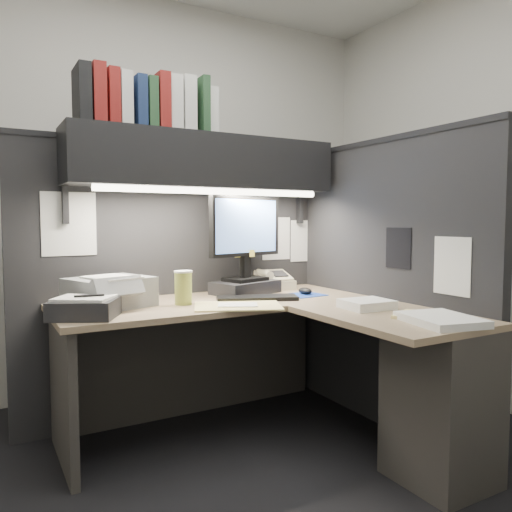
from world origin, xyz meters
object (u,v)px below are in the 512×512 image
desk (325,369)px  printer (110,292)px  telephone (273,281)px  notebook_stack (85,309)px  monitor (246,255)px  coffee_cup (183,289)px  overhead_shelf (205,163)px  keyboard (257,298)px

desk → printer: (-0.88, 0.64, 0.36)m
telephone → notebook_stack: (-1.24, -0.42, -0.00)m
monitor → printer: 0.84m
telephone → notebook_stack: size_ratio=0.85×
monitor → coffee_cup: size_ratio=3.49×
desk → coffee_cup: coffee_cup is taller
desk → overhead_shelf: size_ratio=1.10×
keyboard → notebook_stack: bearing=-154.6°
desk → coffee_cup: 0.83m
desk → notebook_stack: notebook_stack is taller
notebook_stack → printer: bearing=54.7°
monitor → keyboard: bearing=-119.9°
coffee_cup → telephone: bearing=22.3°
monitor → telephone: monitor is taller
monitor → desk: bearing=-101.6°
monitor → telephone: size_ratio=2.46×
keyboard → printer: bearing=-171.4°
desk → keyboard: keyboard is taller
telephone → notebook_stack: telephone is taller
monitor → telephone: (0.26, 0.11, -0.19)m
desk → keyboard: 0.57m
monitor → printer: bearing=168.9°
overhead_shelf → notebook_stack: size_ratio=5.58×
coffee_cup → overhead_shelf: bearing=45.3°
monitor → notebook_stack: size_ratio=2.10×
monitor → coffee_cup: bearing=-174.2°
keyboard → printer: size_ratio=1.19×
keyboard → telephone: (0.32, 0.35, 0.04)m
overhead_shelf → keyboard: 0.83m
desk → overhead_shelf: bearing=111.8°
coffee_cup → printer: (-0.35, 0.12, -0.01)m
telephone → printer: (-1.08, -0.18, 0.03)m
overhead_shelf → telephone: overhead_shelf is taller
keyboard → printer: (-0.76, 0.17, 0.06)m
coffee_cup → printer: 0.37m
monitor → notebook_stack: bearing=-178.8°
keyboard → coffee_cup: bearing=-166.3°
printer → notebook_stack: 0.29m
desk → monitor: 0.88m
overhead_shelf → coffee_cup: 0.76m
desk → printer: size_ratio=4.55×
overhead_shelf → keyboard: overhead_shelf is taller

